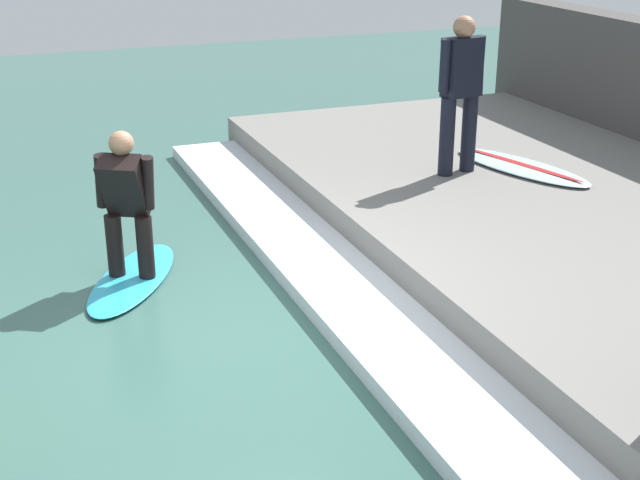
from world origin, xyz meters
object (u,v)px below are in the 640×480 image
(surfboard_riding, at_px, (133,278))
(surfboard_waiting_far, at_px, (521,167))
(surfer_riding, at_px, (126,198))
(surfer_waiting_far, at_px, (461,87))

(surfboard_riding, height_order, surfboard_waiting_far, surfboard_waiting_far)
(surfer_riding, height_order, surfboard_waiting_far, surfer_riding)
(surfboard_riding, xyz_separation_m, surfboard_waiting_far, (4.45, 0.58, 0.40))
(surfer_waiting_far, bearing_deg, surfer_riding, -168.73)
(surfer_riding, bearing_deg, surfboard_waiting_far, 7.46)
(surfer_waiting_far, bearing_deg, surfboard_waiting_far, -12.03)
(surfboard_riding, bearing_deg, surfboard_waiting_far, 7.46)
(surfer_riding, bearing_deg, surfboard_riding, -63.43)
(surfer_riding, relative_size, surfboard_waiting_far, 0.69)
(surfboard_riding, height_order, surfer_waiting_far, surfer_waiting_far)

